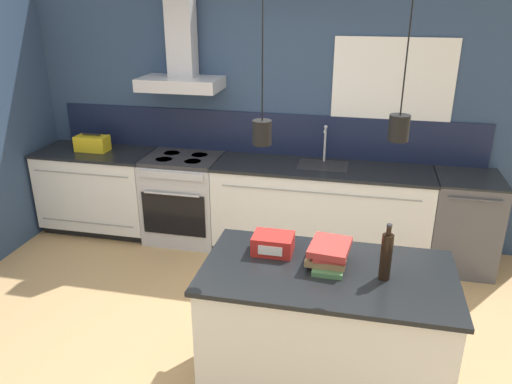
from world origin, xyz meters
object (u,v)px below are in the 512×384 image
at_px(red_supply_box, 273,244).
at_px(yellow_toolbox, 92,143).
at_px(oven_range, 184,198).
at_px(book_stack, 329,254).
at_px(dishwasher, 463,222).
at_px(bottle_on_island, 386,256).

distance_m(red_supply_box, yellow_toolbox, 2.89).
height_order(oven_range, red_supply_box, red_supply_box).
distance_m(book_stack, yellow_toolbox, 3.23).
relative_size(dishwasher, yellow_toolbox, 2.68).
height_order(bottle_on_island, yellow_toolbox, bottle_on_island).
xyz_separation_m(oven_range, yellow_toolbox, (-1.00, 0.00, 0.54)).
bearing_deg(book_stack, yellow_toolbox, 144.95).
distance_m(oven_range, book_stack, 2.53).
height_order(red_supply_box, yellow_toolbox, yellow_toolbox).
bearing_deg(oven_range, yellow_toolbox, 179.75).
xyz_separation_m(oven_range, bottle_on_island, (1.98, -1.95, 0.60)).
distance_m(dishwasher, yellow_toolbox, 3.82).
distance_m(bottle_on_island, red_supply_box, 0.72).
xyz_separation_m(oven_range, book_stack, (1.65, -1.85, 0.53)).
bearing_deg(book_stack, oven_range, 131.65).
height_order(dishwasher, yellow_toolbox, yellow_toolbox).
height_order(oven_range, yellow_toolbox, yellow_toolbox).
xyz_separation_m(dishwasher, yellow_toolbox, (-3.78, 0.00, 0.54)).
bearing_deg(bottle_on_island, book_stack, 163.88).
relative_size(oven_range, bottle_on_island, 2.59).
bearing_deg(yellow_toolbox, oven_range, -0.25).
xyz_separation_m(dishwasher, bottle_on_island, (-0.80, -1.95, 0.60)).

